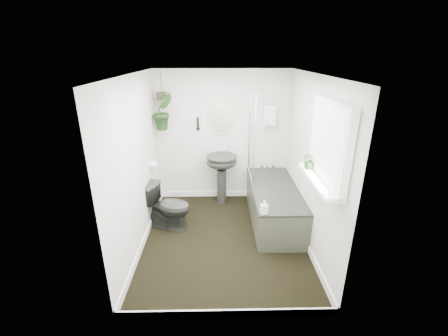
{
  "coord_description": "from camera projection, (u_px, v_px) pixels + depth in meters",
  "views": [
    {
      "loc": [
        -0.08,
        -3.7,
        2.54
      ],
      "look_at": [
        0.0,
        0.15,
        1.05
      ],
      "focal_mm": 24.0,
      "sensor_mm": 36.0,
      "label": 1
    }
  ],
  "objects": [
    {
      "name": "pedestal_sink",
      "position": [
        222.0,
        180.0,
        5.27
      ],
      "size": [
        0.58,
        0.52,
        0.89
      ],
      "primitive_type": null,
      "rotation": [
        0.0,
        0.0,
        0.15
      ],
      "color": "black",
      "rests_on": "floor"
    },
    {
      "name": "wall_back",
      "position": [
        223.0,
        137.0,
        5.27
      ],
      "size": [
        2.3,
        0.02,
        2.3
      ],
      "primitive_type": "cube",
      "color": "silver",
      "rests_on": "ground"
    },
    {
      "name": "window_blinds",
      "position": [
        325.0,
        143.0,
        3.14
      ],
      "size": [
        0.01,
        0.86,
        0.76
      ],
      "primitive_type": "cube",
      "color": "white",
      "rests_on": "wall_right"
    },
    {
      "name": "soap_bottle",
      "position": [
        264.0,
        207.0,
        3.87
      ],
      "size": [
        0.1,
        0.1,
        0.19
      ],
      "primitive_type": "imported",
      "rotation": [
        0.0,
        0.0,
        0.24
      ],
      "color": "#35292A",
      "rests_on": "bathtub"
    },
    {
      "name": "hanging_plant",
      "position": [
        163.0,
        111.0,
        4.85
      ],
      "size": [
        0.42,
        0.39,
        0.6
      ],
      "primitive_type": "imported",
      "rotation": [
        0.0,
        0.0,
        0.49
      ],
      "color": "black",
      "rests_on": "ceiling"
    },
    {
      "name": "wall_left",
      "position": [
        136.0,
        166.0,
        3.93
      ],
      "size": [
        0.02,
        2.8,
        2.3
      ],
      "primitive_type": "cube",
      "color": "silver",
      "rests_on": "ground"
    },
    {
      "name": "toilet_roll_holder",
      "position": [
        153.0,
        165.0,
        4.68
      ],
      "size": [
        0.11,
        0.11,
        0.11
      ],
      "primitive_type": "cylinder",
      "rotation": [
        0.0,
        1.57,
        0.0
      ],
      "color": "white",
      "rests_on": "wall_left"
    },
    {
      "name": "shower_box",
      "position": [
        270.0,
        115.0,
        5.07
      ],
      "size": [
        0.2,
        0.1,
        0.35
      ],
      "primitive_type": "cube",
      "color": "white",
      "rests_on": "wall_back"
    },
    {
      "name": "toilet",
      "position": [
        168.0,
        206.0,
        4.56
      ],
      "size": [
        0.77,
        0.58,
        0.7
      ],
      "primitive_type": "imported",
      "rotation": [
        0.0,
        0.0,
        1.28
      ],
      "color": "black",
      "rests_on": "floor"
    },
    {
      "name": "wall_front",
      "position": [
        228.0,
        221.0,
        2.64
      ],
      "size": [
        2.3,
        0.02,
        2.3
      ],
      "primitive_type": "cube",
      "color": "silver",
      "rests_on": "ground"
    },
    {
      "name": "bathtub",
      "position": [
        274.0,
        204.0,
        4.75
      ],
      "size": [
        0.72,
        1.72,
        0.58
      ],
      "primitive_type": null,
      "color": "black",
      "rests_on": "floor"
    },
    {
      "name": "sill_plant",
      "position": [
        310.0,
        160.0,
        3.53
      ],
      "size": [
        0.2,
        0.17,
        0.21
      ],
      "primitive_type": "imported",
      "rotation": [
        0.0,
        0.0,
        0.04
      ],
      "color": "black",
      "rests_on": "window_sill"
    },
    {
      "name": "window_recess",
      "position": [
        329.0,
        143.0,
        3.14
      ],
      "size": [
        0.08,
        1.0,
        0.9
      ],
      "primitive_type": "cube",
      "color": "white",
      "rests_on": "wall_right"
    },
    {
      "name": "window_sill",
      "position": [
        318.0,
        180.0,
        3.29
      ],
      "size": [
        0.18,
        1.0,
        0.04
      ],
      "primitive_type": "cube",
      "color": "white",
      "rests_on": "wall_right"
    },
    {
      "name": "skirting",
      "position": [
        224.0,
        236.0,
        4.35
      ],
      "size": [
        2.3,
        2.8,
        0.1
      ],
      "primitive_type": "cube",
      "color": "white",
      "rests_on": "floor"
    },
    {
      "name": "hanging_pot",
      "position": [
        162.0,
        96.0,
        4.77
      ],
      "size": [
        0.16,
        0.16,
        0.12
      ],
      "primitive_type": "cylinder",
      "color": "#38271B",
      "rests_on": "ceiling"
    },
    {
      "name": "bath_screen",
      "position": [
        252.0,
        136.0,
        4.84
      ],
      "size": [
        0.04,
        0.72,
        1.4
      ],
      "primitive_type": null,
      "color": "silver",
      "rests_on": "bathtub"
    },
    {
      "name": "oval_mirror",
      "position": [
        221.0,
        118.0,
        5.1
      ],
      "size": [
        0.46,
        0.03,
        0.62
      ],
      "primitive_type": "ellipsoid",
      "color": "#CABC8C",
      "rests_on": "wall_back"
    },
    {
      "name": "wall_right",
      "position": [
        311.0,
        164.0,
        3.98
      ],
      "size": [
        0.02,
        2.8,
        2.3
      ],
      "primitive_type": "cube",
      "color": "silver",
      "rests_on": "ground"
    },
    {
      "name": "ceiling",
      "position": [
        224.0,
        73.0,
        3.54
      ],
      "size": [
        2.3,
        2.8,
        0.02
      ],
      "primitive_type": "cube",
      "color": "white",
      "rests_on": "ground"
    },
    {
      "name": "wall_sconce",
      "position": [
        198.0,
        124.0,
        5.12
      ],
      "size": [
        0.04,
        0.04,
        0.22
      ],
      "primitive_type": "cylinder",
      "color": "black",
      "rests_on": "wall_back"
    },
    {
      "name": "floor",
      "position": [
        224.0,
        239.0,
        4.37
      ],
      "size": [
        2.3,
        2.8,
        0.02
      ],
      "primitive_type": "cube",
      "color": "black",
      "rests_on": "ground"
    }
  ]
}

